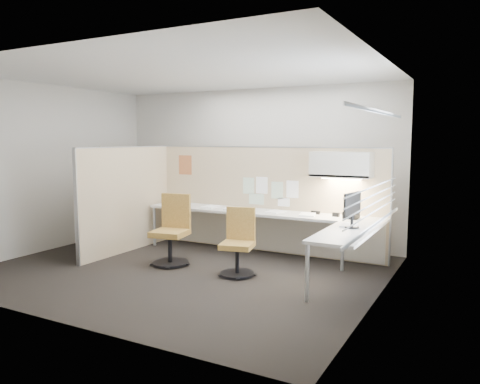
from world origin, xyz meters
The scene contains 27 objects.
floor centered at (0.00, 0.00, -0.01)m, with size 5.50×4.50×0.01m, color black.
ceiling centered at (0.00, 0.00, 2.80)m, with size 5.50×4.50×0.01m, color white.
wall_back centered at (0.00, 2.25, 1.40)m, with size 5.50×0.02×2.80m, color beige.
wall_front centered at (0.00, -2.25, 1.40)m, with size 5.50×0.02×2.80m, color beige.
wall_left centered at (-2.75, 0.00, 1.40)m, with size 0.02×4.50×2.80m, color beige.
wall_right centered at (2.75, 0.00, 1.40)m, with size 0.02×4.50×2.80m, color beige.
window_pane centered at (2.73, 0.00, 1.55)m, with size 0.01×2.80×1.30m, color #9CABB5.
partition_back centered at (0.55, 1.60, 0.88)m, with size 4.10×0.06×1.75m, color tan.
partition_left centered at (-1.50, 0.50, 0.88)m, with size 0.06×2.20×1.75m, color tan.
desk centered at (0.93, 1.13, 0.60)m, with size 4.00×2.07×0.73m.
overhead_bin centered at (1.90, 1.39, 1.51)m, with size 0.90×0.36×0.38m, color beige.
task_light_strip centered at (1.90, 1.39, 1.30)m, with size 0.60×0.06×0.02m, color #FFEABF.
pinned_papers centered at (0.63, 1.57, 1.03)m, with size 1.01×0.00×0.47m.
poster centered at (-1.05, 1.57, 1.42)m, with size 0.28×0.00×0.35m, color orange.
chair_left centered at (-0.34, 0.18, 0.49)m, with size 0.57×0.59×1.04m.
chair_right centered at (0.82, 0.16, 0.43)m, with size 0.52×0.54×0.92m.
monitor centered at (2.30, 0.54, 1.00)m, with size 0.18×0.44×0.47m.
phone centered at (2.09, 1.26, 0.78)m, with size 0.24×0.22×0.12m.
stapler centered at (1.50, 1.41, 0.76)m, with size 0.14×0.04×0.05m, color black.
tape_dispenser centered at (1.85, 1.33, 0.76)m, with size 0.10×0.06×0.06m, color black.
coat_hook centered at (-1.58, -0.16, 1.41)m, with size 0.18×0.46×1.38m.
paper_stack_0 centered at (-0.99, 1.20, 0.75)m, with size 0.23×0.30×0.03m, color white.
paper_stack_1 centered at (-0.32, 1.28, 0.74)m, with size 0.23×0.30×0.02m, color white.
paper_stack_2 centered at (0.16, 1.17, 0.75)m, with size 0.23×0.30×0.04m, color white.
paper_stack_3 centered at (0.87, 1.30, 0.74)m, with size 0.23×0.30×0.01m, color white.
paper_stack_4 centered at (1.44, 1.22, 0.74)m, with size 0.23×0.30×0.02m, color white.
paper_stack_5 centered at (2.23, 0.66, 0.74)m, with size 0.23×0.30×0.02m, color white.
Camera 1 is at (3.86, -5.47, 1.89)m, focal length 35.00 mm.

